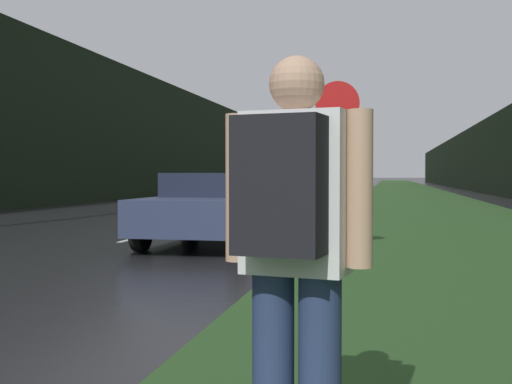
{
  "coord_description": "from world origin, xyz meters",
  "views": [
    {
      "loc": [
        5.09,
        1.19,
        1.3
      ],
      "look_at": [
        2.08,
        15.75,
        0.91
      ],
      "focal_mm": 45.0,
      "sensor_mm": 36.0,
      "label": 1
    }
  ],
  "objects_px": {
    "hitchhiker_with_backpack": "(293,245)",
    "delivery_truck": "(332,170)",
    "car_passing_far": "(306,188)",
    "car_passing_near": "(211,207)",
    "car_oncoming": "(306,182)",
    "stop_sign": "(337,148)"
  },
  "relations": [
    {
      "from": "stop_sign",
      "to": "hitchhiker_with_backpack",
      "type": "height_order",
      "value": "stop_sign"
    },
    {
      "from": "car_passing_far",
      "to": "delivery_truck",
      "type": "bearing_deg",
      "value": -86.24
    },
    {
      "from": "car_passing_near",
      "to": "delivery_truck",
      "type": "bearing_deg",
      "value": -87.02
    },
    {
      "from": "hitchhiker_with_backpack",
      "to": "delivery_truck",
      "type": "height_order",
      "value": "delivery_truck"
    },
    {
      "from": "stop_sign",
      "to": "car_oncoming",
      "type": "distance_m",
      "value": 44.32
    },
    {
      "from": "hitchhiker_with_backpack",
      "to": "car_oncoming",
      "type": "distance_m",
      "value": 52.07
    },
    {
      "from": "hitchhiker_with_backpack",
      "to": "car_oncoming",
      "type": "xyz_separation_m",
      "value": [
        -6.52,
        51.66,
        -0.34
      ]
    },
    {
      "from": "car_passing_far",
      "to": "delivery_truck",
      "type": "xyz_separation_m",
      "value": [
        -3.59,
        54.62,
        1.12
      ]
    },
    {
      "from": "stop_sign",
      "to": "car_passing_far",
      "type": "xyz_separation_m",
      "value": [
        -2.49,
        15.72,
        -0.98
      ]
    },
    {
      "from": "stop_sign",
      "to": "hitchhiker_with_backpack",
      "type": "bearing_deg",
      "value": -86.83
    },
    {
      "from": "hitchhiker_with_backpack",
      "to": "car_passing_far",
      "type": "height_order",
      "value": "hitchhiker_with_backpack"
    },
    {
      "from": "car_passing_far",
      "to": "delivery_truck",
      "type": "relative_size",
      "value": 0.53
    },
    {
      "from": "car_passing_near",
      "to": "car_oncoming",
      "type": "relative_size",
      "value": 0.96
    },
    {
      "from": "hitchhiker_with_backpack",
      "to": "delivery_truck",
      "type": "relative_size",
      "value": 0.21
    },
    {
      "from": "car_passing_near",
      "to": "car_oncoming",
      "type": "distance_m",
      "value": 42.63
    },
    {
      "from": "stop_sign",
      "to": "hitchhiker_with_backpack",
      "type": "distance_m",
      "value": 7.82
    },
    {
      "from": "car_passing_far",
      "to": "delivery_truck",
      "type": "distance_m",
      "value": 54.75
    },
    {
      "from": "car_oncoming",
      "to": "car_passing_near",
      "type": "bearing_deg",
      "value": -85.17
    },
    {
      "from": "hitchhiker_with_backpack",
      "to": "car_passing_far",
      "type": "distance_m",
      "value": 23.68
    },
    {
      "from": "stop_sign",
      "to": "delivery_truck",
      "type": "relative_size",
      "value": 0.33
    },
    {
      "from": "hitchhiker_with_backpack",
      "to": "car_passing_near",
      "type": "bearing_deg",
      "value": 117.57
    },
    {
      "from": "car_passing_far",
      "to": "stop_sign",
      "type": "bearing_deg",
      "value": 99.01
    }
  ]
}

